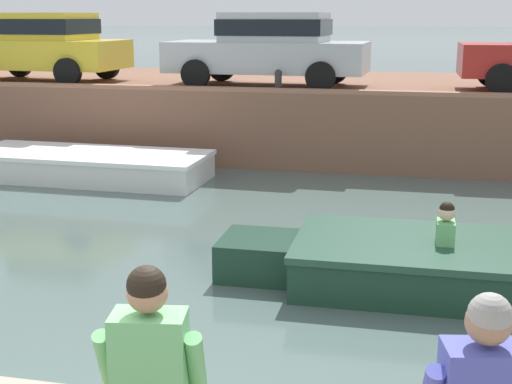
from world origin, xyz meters
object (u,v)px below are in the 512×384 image
at_px(boat_moored_west_white, 77,165).
at_px(car_left_inner_silver, 270,46).
at_px(person_seated_right, 153,376).
at_px(car_leftmost_yellow, 42,44).
at_px(motorboat_passing, 488,268).
at_px(mooring_bollard_mid, 278,80).

relative_size(boat_moored_west_white, car_left_inner_silver, 1.29).
bearing_deg(person_seated_right, car_leftmost_yellow, 120.67).
bearing_deg(car_leftmost_yellow, motorboat_passing, -37.71).
distance_m(boat_moored_west_white, car_left_inner_silver, 4.80).
xyz_separation_m(car_leftmost_yellow, person_seated_right, (7.21, -12.16, -1.09)).
bearing_deg(mooring_bollard_mid, motorboat_passing, -59.50).
distance_m(boat_moored_west_white, mooring_bollard_mid, 4.28).
bearing_deg(car_leftmost_yellow, boat_moored_west_white, -53.36).
distance_m(boat_moored_west_white, person_seated_right, 10.65).
bearing_deg(mooring_bollard_mid, car_left_inner_silver, 109.32).
height_order(motorboat_passing, mooring_bollard_mid, mooring_bollard_mid).
relative_size(motorboat_passing, person_seated_right, 6.08).
xyz_separation_m(mooring_bollard_mid, person_seated_right, (1.50, -11.06, -0.49)).
relative_size(motorboat_passing, car_leftmost_yellow, 1.51).
bearing_deg(car_left_inner_silver, boat_moored_west_white, -138.21).
xyz_separation_m(motorboat_passing, person_seated_right, (-2.09, -4.97, 1.04)).
bearing_deg(motorboat_passing, car_left_inner_silver, 118.92).
relative_size(car_left_inner_silver, mooring_bollard_mid, 9.64).
distance_m(car_left_inner_silver, mooring_bollard_mid, 1.32).
height_order(boat_moored_west_white, mooring_bollard_mid, mooring_bollard_mid).
bearing_deg(mooring_bollard_mid, person_seated_right, -82.29).
bearing_deg(car_leftmost_yellow, mooring_bollard_mid, -10.94).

